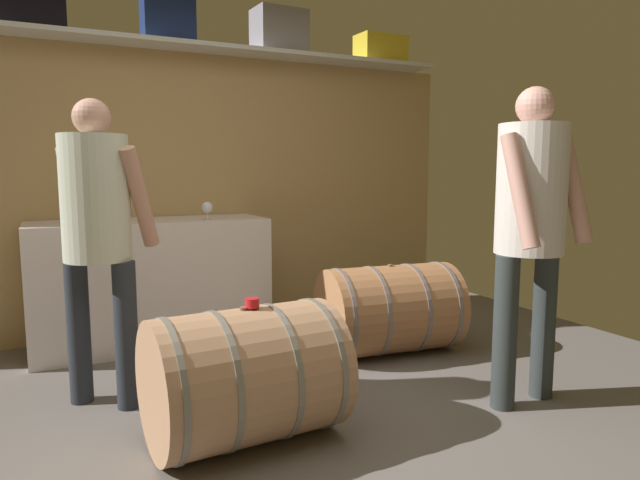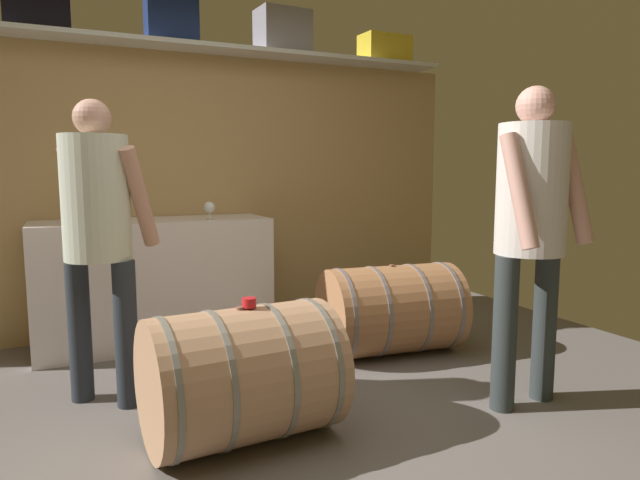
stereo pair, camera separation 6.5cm
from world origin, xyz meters
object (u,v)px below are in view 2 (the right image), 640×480
(toolcase_black, at_px, (36,13))
(toolcase_navy, at_px, (171,22))
(toolcase_yellow, at_px, (385,49))
(work_cabinet, at_px, (155,282))
(toolcase_grey, at_px, (283,32))
(wine_barrel_near, at_px, (241,375))
(visitor_tasting, at_px, (532,214))
(winemaker_pouring, at_px, (98,221))
(wine_glass, at_px, (209,208))
(red_funnel, at_px, (82,215))
(tasting_cup, at_px, (249,303))
(wine_barrel_far, at_px, (391,309))
(wine_bottle_clear, at_px, (100,202))

(toolcase_black, relative_size, toolcase_navy, 1.12)
(toolcase_yellow, distance_m, work_cabinet, 2.76)
(toolcase_grey, distance_m, wine_barrel_near, 2.96)
(toolcase_black, relative_size, visitor_tasting, 0.24)
(toolcase_yellow, distance_m, winemaker_pouring, 3.02)
(wine_glass, bearing_deg, toolcase_black, 158.52)
(red_funnel, distance_m, tasting_cup, 1.88)
(wine_barrel_far, bearing_deg, toolcase_grey, 113.17)
(tasting_cup, xyz_separation_m, winemaker_pouring, (-0.59, 0.73, 0.34))
(wine_glass, height_order, winemaker_pouring, winemaker_pouring)
(red_funnel, xyz_separation_m, tasting_cup, (0.64, -1.74, -0.30))
(toolcase_yellow, height_order, tasting_cup, toolcase_yellow)
(toolcase_grey, relative_size, toolcase_yellow, 0.95)
(wine_barrel_far, distance_m, tasting_cup, 1.54)
(toolcase_grey, height_order, red_funnel, toolcase_grey)
(tasting_cup, bearing_deg, wine_barrel_near, -180.00)
(toolcase_grey, bearing_deg, toolcase_yellow, -3.84)
(toolcase_yellow, relative_size, tasting_cup, 6.46)
(red_funnel, height_order, wine_barrel_far, red_funnel)
(toolcase_grey, height_order, work_cabinet, toolcase_grey)
(wine_barrel_far, height_order, tasting_cup, tasting_cup)
(toolcase_grey, height_order, wine_glass, toolcase_grey)
(toolcase_navy, xyz_separation_m, toolcase_yellow, (1.83, 0.00, -0.04))
(work_cabinet, bearing_deg, toolcase_grey, 10.17)
(toolcase_grey, relative_size, red_funnel, 3.68)
(red_funnel, distance_m, visitor_tasting, 2.89)
(toolcase_black, relative_size, wine_glass, 3.06)
(toolcase_grey, distance_m, wine_glass, 1.59)
(toolcase_yellow, bearing_deg, wine_glass, -168.03)
(toolcase_yellow, xyz_separation_m, wine_bottle_clear, (-2.37, -0.06, -1.27))
(work_cabinet, bearing_deg, toolcase_navy, 42.84)
(toolcase_yellow, bearing_deg, toolcase_grey, 178.27)
(red_funnel, distance_m, wine_barrel_far, 2.23)
(tasting_cup, relative_size, visitor_tasting, 0.04)
(toolcase_black, bearing_deg, visitor_tasting, -45.02)
(red_funnel, bearing_deg, work_cabinet, -2.47)
(winemaker_pouring, relative_size, visitor_tasting, 0.96)
(toolcase_yellow, relative_size, visitor_tasting, 0.25)
(toolcase_black, distance_m, toolcase_navy, 0.89)
(toolcase_navy, height_order, visitor_tasting, toolcase_navy)
(toolcase_navy, xyz_separation_m, visitor_tasting, (1.43, -2.16, -1.31))
(toolcase_yellow, xyz_separation_m, tasting_cup, (-1.87, -1.91, -1.65))
(toolcase_black, distance_m, wine_glass, 1.72)
(visitor_tasting, bearing_deg, winemaker_pouring, -29.17)
(wine_glass, relative_size, winemaker_pouring, 0.08)
(wine_glass, xyz_separation_m, tasting_cup, (-0.19, -1.51, -0.34))
(work_cabinet, distance_m, wine_barrel_far, 1.72)
(wine_glass, bearing_deg, tasting_cup, -97.22)
(tasting_cup, height_order, winemaker_pouring, winemaker_pouring)
(toolcase_black, bearing_deg, wine_glass, -23.52)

